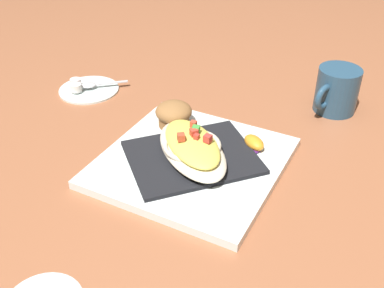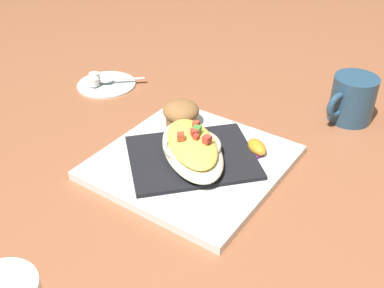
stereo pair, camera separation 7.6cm
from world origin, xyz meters
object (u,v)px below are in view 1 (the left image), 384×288
object	(u,v)px
gratin_dish	(192,147)
creamer_cup_0	(76,82)
orange_garnish	(253,144)
spoon	(92,85)
muffin	(174,114)
coffee_mug	(336,92)
creamer_saucer	(89,89)
creamer_cup_1	(76,88)
square_plate	(192,162)

from	to	relation	value
gratin_dish	creamer_cup_0	bearing A→B (deg)	65.14
orange_garnish	spoon	distance (m)	0.40
muffin	spoon	size ratio (longest dim) A/B	0.73
orange_garnish	coffee_mug	world-z (taller)	coffee_mug
gratin_dish	creamer_saucer	bearing A→B (deg)	62.45
spoon	coffee_mug	bearing A→B (deg)	-76.72
spoon	creamer_cup_1	world-z (taller)	creamer_cup_1
coffee_mug	creamer_cup_0	world-z (taller)	coffee_mug
spoon	creamer_cup_0	size ratio (longest dim) A/B	3.84
orange_garnish	spoon	size ratio (longest dim) A/B	0.70
square_plate	creamer_cup_0	xyz separation A→B (m)	(0.16, 0.34, 0.01)
orange_garnish	coffee_mug	xyz separation A→B (m)	(0.22, -0.11, 0.02)
muffin	creamer_cup_1	bearing A→B (deg)	78.39
orange_garnish	coffee_mug	distance (m)	0.24
gratin_dish	orange_garnish	size ratio (longest dim) A/B	3.07
coffee_mug	creamer_cup_0	size ratio (longest dim) A/B	4.65
creamer_saucer	creamer_cup_0	size ratio (longest dim) A/B	5.37
square_plate	spoon	distance (m)	0.35
square_plate	creamer_cup_1	world-z (taller)	creamer_cup_1
orange_garnish	muffin	bearing A→B (deg)	84.19
creamer_saucer	creamer_cup_1	world-z (taller)	creamer_cup_1
square_plate	gratin_dish	size ratio (longest dim) A/B	1.45
orange_garnish	creamer_cup_1	distance (m)	0.42
gratin_dish	orange_garnish	world-z (taller)	gratin_dish
square_plate	creamer_cup_1	size ratio (longest dim) A/B	12.01
orange_garnish	creamer_cup_1	world-z (taller)	orange_garnish
coffee_mug	creamer_saucer	xyz separation A→B (m)	(-0.12, 0.50, -0.04)
muffin	spoon	distance (m)	0.25
square_plate	gratin_dish	xyz separation A→B (m)	(0.00, -0.00, 0.03)
square_plate	orange_garnish	world-z (taller)	orange_garnish
creamer_saucer	creamer_cup_1	size ratio (longest dim) A/B	5.37
creamer_cup_1	muffin	bearing A→B (deg)	-101.61
creamer_cup_0	coffee_mug	bearing A→B (deg)	-76.62
muffin	creamer_cup_1	world-z (taller)	muffin
orange_garnish	spoon	bearing A→B (deg)	76.00
square_plate	orange_garnish	size ratio (longest dim) A/B	4.46
creamer_saucer	spoon	world-z (taller)	spoon
coffee_mug	creamer_saucer	distance (m)	0.52
coffee_mug	creamer_cup_1	world-z (taller)	coffee_mug
orange_garnish	square_plate	bearing A→B (deg)	129.56
gratin_dish	coffee_mug	world-z (taller)	coffee_mug
creamer_saucer	spoon	distance (m)	0.01
spoon	creamer_cup_1	xyz separation A→B (m)	(-0.03, 0.02, 0.00)
orange_garnish	spoon	world-z (taller)	orange_garnish
spoon	creamer_cup_0	bearing A→B (deg)	104.95
gratin_dish	orange_garnish	xyz separation A→B (m)	(0.07, -0.08, -0.02)
orange_garnish	creamer_cup_0	world-z (taller)	orange_garnish
muffin	creamer_cup_0	bearing A→B (deg)	74.88
square_plate	orange_garnish	distance (m)	0.11
square_plate	muffin	world-z (taller)	muffin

